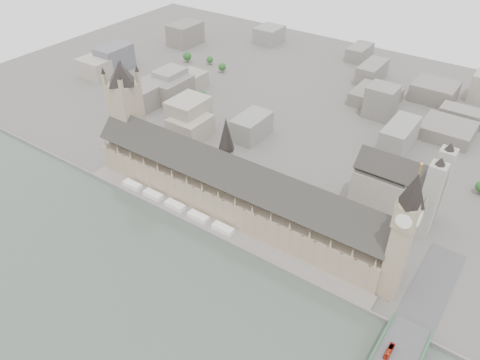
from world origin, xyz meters
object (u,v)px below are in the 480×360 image
Objects in this scene: palace_of_westminster at (232,188)px; westminster_abbey at (399,187)px; elizabeth_tower at (404,230)px; victoria_tower at (126,109)px; red_bus_north at (389,351)px.

westminster_abbey is (110.92, 75.30, 2.38)m from palace_of_westminster.
elizabeth_tower reaches higher than victoria_tower.
red_bus_north is (279.11, -69.13, -43.30)m from victoria_tower.
elizabeth_tower is at bearing -4.85° from palace_of_westminster.
elizabeth_tower is 71.50m from red_bus_north.
elizabeth_tower reaches higher than westminster_abbey.
westminster_abbey is at bearing 109.45° from red_bus_north.
victoria_tower is 1.47× the size of westminster_abbey.
red_bus_north is at bearing -21.80° from palace_of_westminster.
palace_of_westminster is at bearing 175.15° from elizabeth_tower.
elizabeth_tower reaches higher than red_bus_north.
westminster_abbey is (232.92, 69.00, -30.12)m from victoria_tower.
victoria_tower is at bearing 176.04° from elizabeth_tower.
red_bus_north is (46.19, -138.13, -13.18)m from westminster_abbey.
palace_of_westminster is at bearing 159.17° from red_bus_north.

